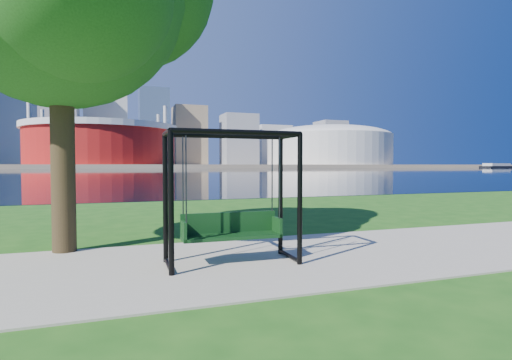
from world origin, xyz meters
name	(u,v)px	position (x,y,z in m)	size (l,w,h in m)	color
ground	(254,255)	(0.00, 0.00, 0.00)	(900.00, 900.00, 0.00)	#1E5114
path	(263,260)	(0.00, -0.50, 0.01)	(120.00, 4.00, 0.03)	#9E937F
river	(127,172)	(0.00, 102.00, 0.01)	(900.00, 180.00, 0.02)	black
far_bank	(120,166)	(0.00, 306.00, 1.00)	(900.00, 228.00, 2.00)	#937F60
stadium	(102,143)	(-10.00, 235.00, 14.23)	(83.00, 83.00, 32.00)	maroon
arena	(329,144)	(135.00, 235.00, 15.87)	(84.00, 84.00, 26.56)	beige
skyline	(114,121)	(-4.27, 319.39, 35.89)	(392.00, 66.00, 96.50)	gray
swing	(231,201)	(-0.60, -0.57, 1.10)	(2.24, 1.00, 2.28)	black
barge	(497,166)	(221.73, 178.35, 1.25)	(28.39, 13.30, 2.74)	black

